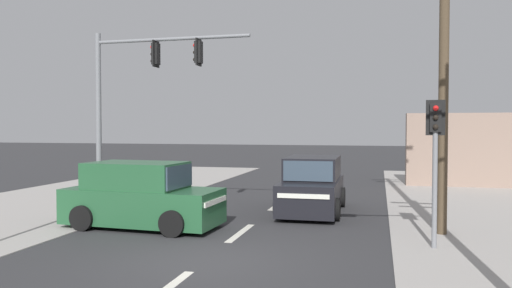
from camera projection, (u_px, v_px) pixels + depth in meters
ground_plane at (203, 261)px, 10.80m from camera, size 140.00×140.00×0.00m
lane_dash_mid at (241, 233)px, 13.71m from camera, size 0.20×2.40×0.01m
lane_dash_far at (277, 205)px, 18.57m from camera, size 0.20×2.40×0.01m
kerb_left_verge at (5, 214)px, 16.73m from camera, size 8.00×40.00×0.02m
utility_pole_midground_right at (444, 29)px, 13.32m from camera, size 1.80×0.26×10.60m
traffic_signal_mast at (134, 89)px, 16.14m from camera, size 5.29×0.46×6.00m
pedestal_signal_right_kerb at (435, 148)px, 11.84m from camera, size 0.44×0.29×3.56m
suv_oncoming_near at (312, 186)px, 17.07m from camera, size 2.10×4.56×1.90m
suv_crossing_left at (141, 197)px, 14.47m from camera, size 4.62×2.25×1.90m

